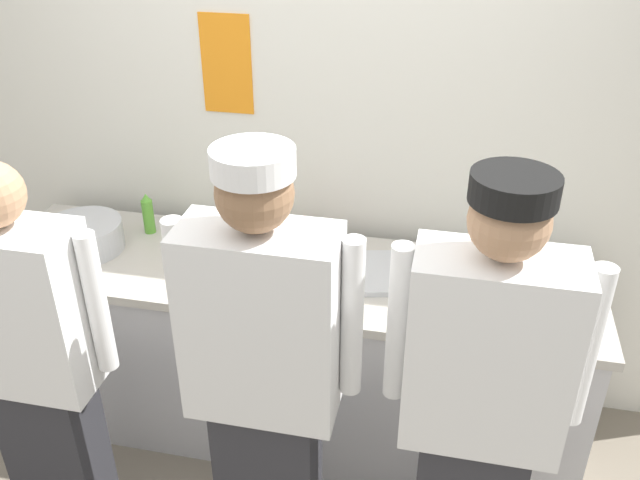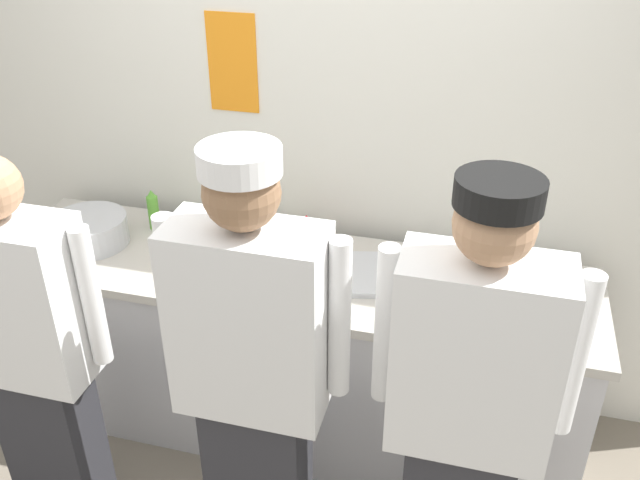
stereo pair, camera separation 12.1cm
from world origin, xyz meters
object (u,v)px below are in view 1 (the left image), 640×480
Objects in this scene: ramekin_orange_sauce at (553,308)px; mixing_bowl_steel at (84,236)px; chef_far_right at (480,409)px; squeeze_bottle_spare at (148,214)px; squeeze_bottle_secondary at (267,230)px; chef_near_left at (35,363)px; plate_stack_front at (249,267)px; chef_center at (264,379)px; squeeze_bottle_primary at (305,234)px; ramekin_green_sauce at (495,317)px; deli_cup at (558,278)px; sheet_tray at (357,273)px.

mixing_bowl_steel is at bearing 178.20° from ramekin_orange_sauce.
chef_far_right reaches higher than squeeze_bottle_spare.
mixing_bowl_steel is 0.81m from squeeze_bottle_secondary.
squeeze_bottle_spare is 2.21× the size of ramekin_orange_sauce.
chef_near_left is 0.95× the size of chef_far_right.
plate_stack_front is 1.23m from ramekin_orange_sauce.
ramekin_orange_sauce is (0.96, 0.66, -0.03)m from chef_center.
chef_near_left reaches higher than squeeze_bottle_secondary.
squeeze_bottle_primary and squeeze_bottle_secondary have the same top height.
plate_stack_front is at bearing 179.30° from ramekin_orange_sauce.
ramekin_green_sauce is (1.57, -0.38, -0.07)m from squeeze_bottle_spare.
chef_near_left reaches higher than deli_cup.
deli_cup is (0.25, 0.29, 0.03)m from ramekin_green_sauce.
squeeze_bottle_primary is at bearing 11.06° from mixing_bowl_steel.
chef_far_right is 0.69m from ramekin_orange_sauce.
mixing_bowl_steel is at bearing 145.22° from chef_center.
plate_stack_front is at bearing 172.86° from ramekin_green_sauce.
plate_stack_front reaches higher than sheet_tray.
sheet_tray is at bearing 172.66° from ramekin_orange_sauce.
chef_near_left is 9.16× the size of squeeze_bottle_primary.
ramekin_green_sauce is (1.78, -0.17, -0.04)m from mixing_bowl_steel.
sheet_tray is at bearing 124.83° from chef_far_right.
squeeze_bottle_spare is (-0.82, 0.93, 0.04)m from chef_center.
chef_center reaches higher than squeeze_bottle_primary.
sheet_tray is 2.67× the size of squeeze_bottle_secondary.
plate_stack_front is at bearing -3.53° from mixing_bowl_steel.
chef_far_right reaches higher than deli_cup.
chef_near_left is 1.10m from squeeze_bottle_secondary.
squeeze_bottle_secondary is (0.79, 0.19, 0.02)m from mixing_bowl_steel.
sheet_tray is 2.68× the size of squeeze_bottle_primary.
squeeze_bottle_primary is 2.00× the size of ramekin_orange_sauce.
mixing_bowl_steel is (-0.20, 0.73, 0.09)m from chef_near_left.
deli_cup is at bearing -4.02° from squeeze_bottle_primary.
chef_near_left is at bearing -142.98° from sheet_tray.
squeeze_bottle_primary is (-0.77, 0.89, 0.05)m from chef_far_right.
squeeze_bottle_spare is 1.82m from deli_cup.
squeeze_bottle_secondary is 0.57m from squeeze_bottle_spare.
plate_stack_front is at bearing 145.77° from chef_far_right.
chef_center is 0.69m from chef_far_right.
squeeze_bottle_spare reaches higher than squeeze_bottle_primary.
plate_stack_front is 1.22× the size of squeeze_bottle_primary.
squeeze_bottle_spare is 1.92× the size of deli_cup.
plate_stack_front is 2.12× the size of deli_cup.
chef_far_right is 0.90m from sheet_tray.
chef_center is 1.01× the size of chef_far_right.
mixing_bowl_steel is at bearing -168.94° from squeeze_bottle_primary.
squeeze_bottle_spare is at bearing 155.76° from plate_stack_front.
mixing_bowl_steel is at bearing -136.61° from squeeze_bottle_spare.
plate_stack_front is at bearing 49.81° from chef_near_left.
plate_stack_front is 1.21× the size of squeeze_bottle_secondary.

